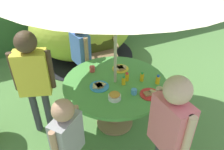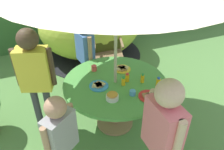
{
  "view_description": "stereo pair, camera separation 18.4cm",
  "coord_description": "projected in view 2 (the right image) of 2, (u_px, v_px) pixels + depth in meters",
  "views": [
    {
      "loc": [
        -1.04,
        -2.01,
        2.32
      ],
      "look_at": [
        -0.05,
        -0.01,
        0.83
      ],
      "focal_mm": 35.76,
      "sensor_mm": 36.0,
      "label": 1
    },
    {
      "loc": [
        -0.87,
        -2.08,
        2.32
      ],
      "look_at": [
        -0.05,
        -0.01,
        0.83
      ],
      "focal_mm": 35.76,
      "sensor_mm": 36.0,
      "label": 2
    }
  ],
  "objects": [
    {
      "name": "garden_table",
      "position": [
        115.0,
        89.0,
        2.83
      ],
      "size": [
        1.3,
        1.3,
        0.71
      ],
      "color": "#93704C",
      "rests_on": "ground_plane"
    },
    {
      "name": "child_in_pink_shirt",
      "position": [
        163.0,
        128.0,
        1.91
      ],
      "size": [
        0.23,
        0.47,
        1.38
      ],
      "rotation": [
        0.0,
        0.0,
        1.6
      ],
      "color": "#3F3F47",
      "rests_on": "ground_plane"
    },
    {
      "name": "hedge_backdrop",
      "position": [
        64.0,
        2.0,
        5.01
      ],
      "size": [
        9.0,
        0.7,
        1.82
      ],
      "primitive_type": "cube",
      "color": "#33602D",
      "rests_on": "ground_plane"
    },
    {
      "name": "child_in_yellow_shirt",
      "position": [
        34.0,
        70.0,
        2.63
      ],
      "size": [
        0.45,
        0.32,
        1.42
      ],
      "rotation": [
        0.0,
        0.0,
        -0.35
      ],
      "color": "#3F3F47",
      "rests_on": "ground_plane"
    },
    {
      "name": "cup_far",
      "position": [
        94.0,
        68.0,
        2.97
      ],
      "size": [
        0.07,
        0.07,
        0.07
      ],
      "primitive_type": "cylinder",
      "color": "#E04C47",
      "rests_on": "garden_table"
    },
    {
      "name": "child_in_grey_shirt",
      "position": [
        60.0,
        133.0,
        2.05
      ],
      "size": [
        0.34,
        0.31,
        1.15
      ],
      "rotation": [
        0.0,
        0.0,
        0.65
      ],
      "color": "navy",
      "rests_on": "ground_plane"
    },
    {
      "name": "juice_bottle_center_front",
      "position": [
        127.0,
        78.0,
        2.76
      ],
      "size": [
        0.05,
        0.05,
        0.11
      ],
      "color": "yellow",
      "rests_on": "garden_table"
    },
    {
      "name": "child_in_blue_shirt",
      "position": [
        85.0,
        47.0,
        3.35
      ],
      "size": [
        0.23,
        0.42,
        1.25
      ],
      "rotation": [
        0.0,
        0.0,
        -1.42
      ],
      "color": "navy",
      "rests_on": "ground_plane"
    },
    {
      "name": "cup_near",
      "position": [
        133.0,
        93.0,
        2.54
      ],
      "size": [
        0.07,
        0.07,
        0.06
      ],
      "primitive_type": "cylinder",
      "color": "#4C99D8",
      "rests_on": "garden_table"
    },
    {
      "name": "juice_bottle_far_right",
      "position": [
        158.0,
        82.0,
        2.68
      ],
      "size": [
        0.05,
        0.05,
        0.12
      ],
      "color": "yellow",
      "rests_on": "garden_table"
    },
    {
      "name": "juice_bottle_near_left",
      "position": [
        123.0,
        81.0,
        2.69
      ],
      "size": [
        0.05,
        0.05,
        0.11
      ],
      "color": "yellow",
      "rests_on": "garden_table"
    },
    {
      "name": "plate_mid_right",
      "position": [
        148.0,
        96.0,
        2.53
      ],
      "size": [
        0.23,
        0.23,
        0.03
      ],
      "color": "red",
      "rests_on": "garden_table"
    },
    {
      "name": "snack_bowl",
      "position": [
        112.0,
        96.0,
        2.47
      ],
      "size": [
        0.14,
        0.14,
        0.08
      ],
      "color": "white",
      "rests_on": "garden_table"
    },
    {
      "name": "plate_mid_left",
      "position": [
        122.0,
        69.0,
        3.0
      ],
      "size": [
        0.22,
        0.22,
        0.03
      ],
      "color": "yellow",
      "rests_on": "garden_table"
    },
    {
      "name": "dome_tent",
      "position": [
        90.0,
        25.0,
        4.52
      ],
      "size": [
        2.11,
        2.11,
        1.3
      ],
      "rotation": [
        0.0,
        0.0,
        0.01
      ],
      "color": "#B2C63F",
      "rests_on": "ground_plane"
    },
    {
      "name": "wooden_chair",
      "position": [
        108.0,
        47.0,
        3.95
      ],
      "size": [
        0.62,
        0.6,
        0.93
      ],
      "rotation": [
        0.0,
        0.0,
        -0.29
      ],
      "color": "brown",
      "rests_on": "ground_plane"
    },
    {
      "name": "plate_near_right",
      "position": [
        99.0,
        85.0,
        2.69
      ],
      "size": [
        0.23,
        0.23,
        0.03
      ],
      "color": "#338CD8",
      "rests_on": "garden_table"
    },
    {
      "name": "ground_plane",
      "position": [
        115.0,
        123.0,
        3.17
      ],
      "size": [
        10.0,
        10.0,
        0.02
      ],
      "primitive_type": "cube",
      "color": "#548442"
    },
    {
      "name": "juice_bottle_far_left",
      "position": [
        142.0,
        78.0,
        2.74
      ],
      "size": [
        0.05,
        0.05,
        0.12
      ],
      "color": "yellow",
      "rests_on": "garden_table"
    }
  ]
}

